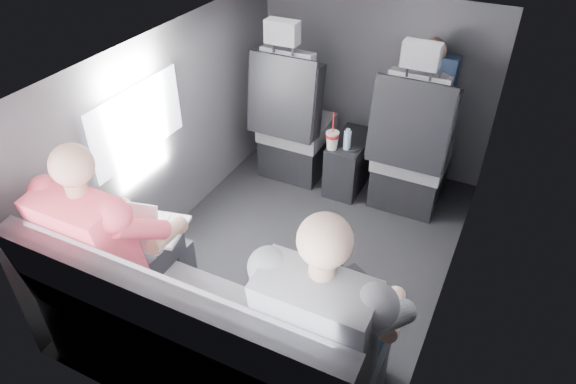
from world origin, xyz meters
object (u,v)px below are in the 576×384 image
at_px(rear_bench, 203,345).
at_px(water_bottle, 347,140).
at_px(laptop_black, 356,300).
at_px(soda_cup, 332,139).
at_px(front_seat_left, 294,129).
at_px(front_seat_right, 411,157).
at_px(center_console, 350,163).
at_px(passenger_rear_right, 329,326).
at_px(passenger_front_right, 425,96).
at_px(laptop_white, 140,227).
at_px(passenger_rear_left, 115,246).

bearing_deg(rear_bench, water_bottle, 89.56).
bearing_deg(laptop_black, soda_cup, 115.49).
relative_size(front_seat_left, water_bottle, 8.09).
relative_size(front_seat_right, rear_bench, 0.79).
bearing_deg(center_console, passenger_rear_right, -72.57).
bearing_deg(front_seat_left, center_console, 5.07).
bearing_deg(laptop_black, front_seat_right, 96.08).
bearing_deg(front_seat_left, passenger_front_right, 16.35).
relative_size(front_seat_left, passenger_rear_right, 0.99).
bearing_deg(water_bottle, center_console, 95.85).
bearing_deg(front_seat_right, rear_bench, -103.31).
relative_size(front_seat_right, passenger_rear_right, 0.99).
height_order(laptop_white, passenger_rear_left, passenger_rear_left).
bearing_deg(laptop_black, passenger_rear_right, -102.51).
bearing_deg(water_bottle, front_seat_right, 12.23).
xyz_separation_m(front_seat_left, soda_cup, (0.37, -0.14, 0.07)).
xyz_separation_m(water_bottle, laptop_white, (-0.52, -1.55, 0.17)).
xyz_separation_m(front_seat_right, passenger_front_right, (-0.02, 0.26, 0.34)).
height_order(water_bottle, laptop_white, laptop_white).
height_order(laptop_black, passenger_rear_right, passenger_rear_right).
bearing_deg(passenger_rear_left, rear_bench, -10.16).
xyz_separation_m(soda_cup, laptop_white, (-0.43, -1.50, 0.16)).
height_order(front_seat_right, passenger_rear_left, front_seat_right).
relative_size(front_seat_right, laptop_white, 3.09).
height_order(laptop_white, passenger_front_right, passenger_front_right).
distance_m(soda_cup, laptop_black, 1.64).
bearing_deg(front_seat_left, soda_cup, -20.84).
bearing_deg(front_seat_right, passenger_rear_left, -118.45).
distance_m(front_seat_right, soda_cup, 0.55).
xyz_separation_m(laptop_white, passenger_rear_right, (1.09, -0.17, 0.01)).
relative_size(water_bottle, laptop_white, 0.38).
relative_size(front_seat_left, passenger_front_right, 1.76).
relative_size(center_console, passenger_front_right, 0.67).
xyz_separation_m(laptop_black, passenger_rear_right, (-0.04, -0.19, 0.01)).
height_order(rear_bench, passenger_front_right, passenger_front_right).
bearing_deg(laptop_white, front_seat_right, 59.65).
xyz_separation_m(center_console, passenger_rear_left, (-0.53, -1.85, 0.44)).
bearing_deg(passenger_rear_left, laptop_white, 83.63).
relative_size(front_seat_right, center_console, 2.64).
distance_m(passenger_rear_left, passenger_rear_right, 1.11).
bearing_deg(front_seat_left, front_seat_right, 0.00).
bearing_deg(water_bottle, laptop_black, -68.21).
height_order(center_console, laptop_black, laptop_black).
xyz_separation_m(soda_cup, passenger_rear_left, (-0.45, -1.67, 0.16)).
bearing_deg(center_console, water_bottle, -84.15).
height_order(front_seat_left, laptop_white, front_seat_left).
height_order(center_console, passenger_rear_right, passenger_rear_right).
height_order(laptop_white, passenger_rear_right, passenger_rear_right).
distance_m(front_seat_right, rear_bench, 1.96).
bearing_deg(front_seat_right, passenger_front_right, 94.60).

